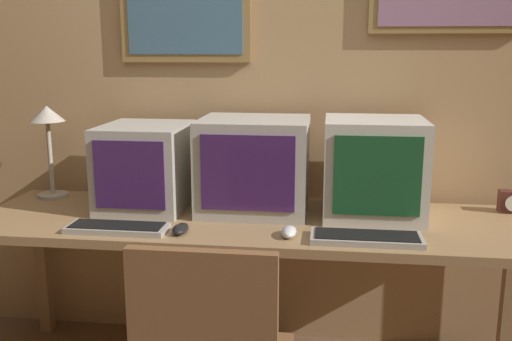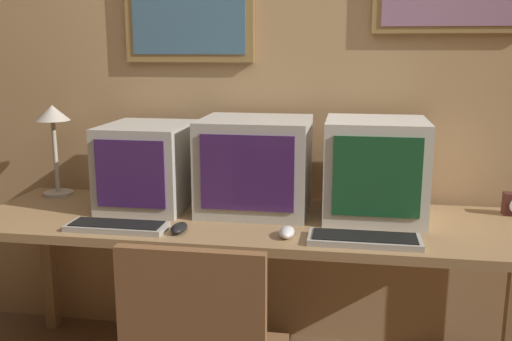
# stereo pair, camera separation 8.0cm
# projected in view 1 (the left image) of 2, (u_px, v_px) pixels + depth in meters

# --- Properties ---
(wall_back) EXTENTS (8.00, 0.08, 2.60)m
(wall_back) POSITION_uv_depth(u_px,v_px,m) (268.00, 71.00, 2.62)
(wall_back) COLOR tan
(wall_back) RESTS_ON ground_plane
(desk) EXTENTS (2.32, 0.68, 0.73)m
(desk) POSITION_uv_depth(u_px,v_px,m) (256.00, 234.00, 2.35)
(desk) COLOR #99754C
(desk) RESTS_ON ground_plane
(monitor_left) EXTENTS (0.35, 0.42, 0.36)m
(monitor_left) POSITION_uv_depth(u_px,v_px,m) (146.00, 167.00, 2.47)
(monitor_left) COLOR #B7B2A8
(monitor_left) RESTS_ON desk
(monitor_center) EXTENTS (0.45, 0.41, 0.40)m
(monitor_center) POSITION_uv_depth(u_px,v_px,m) (254.00, 165.00, 2.43)
(monitor_center) COLOR #B7B2A8
(monitor_center) RESTS_ON desk
(monitor_right) EXTENTS (0.40, 0.39, 0.41)m
(monitor_right) POSITION_uv_depth(u_px,v_px,m) (374.00, 168.00, 2.35)
(monitor_right) COLOR beige
(monitor_right) RESTS_ON desk
(keyboard_main) EXTENTS (0.39, 0.14, 0.03)m
(keyboard_main) POSITION_uv_depth(u_px,v_px,m) (117.00, 228.00, 2.18)
(keyboard_main) COLOR #A8A399
(keyboard_main) RESTS_ON desk
(keyboard_side) EXTENTS (0.40, 0.15, 0.03)m
(keyboard_side) POSITION_uv_depth(u_px,v_px,m) (366.00, 238.00, 2.07)
(keyboard_side) COLOR #A8A399
(keyboard_side) RESTS_ON desk
(mouse_near_keyboard) EXTENTS (0.06, 0.11, 0.03)m
(mouse_near_keyboard) POSITION_uv_depth(u_px,v_px,m) (180.00, 229.00, 2.16)
(mouse_near_keyboard) COLOR black
(mouse_near_keyboard) RESTS_ON desk
(mouse_far_corner) EXTENTS (0.06, 0.11, 0.04)m
(mouse_far_corner) POSITION_uv_depth(u_px,v_px,m) (289.00, 232.00, 2.12)
(mouse_far_corner) COLOR silver
(mouse_far_corner) RESTS_ON desk
(desk_clock) EXTENTS (0.10, 0.06, 0.09)m
(desk_clock) POSITION_uv_depth(u_px,v_px,m) (512.00, 202.00, 2.42)
(desk_clock) COLOR #4C231E
(desk_clock) RESTS_ON desk
(desk_lamp) EXTENTS (0.16, 0.16, 0.43)m
(desk_lamp) POSITION_uv_depth(u_px,v_px,m) (48.00, 128.00, 2.61)
(desk_lamp) COLOR #B2A899
(desk_lamp) RESTS_ON desk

